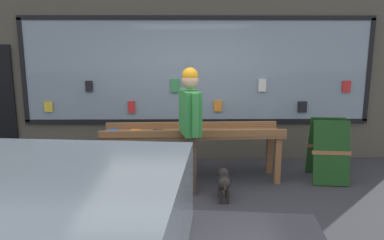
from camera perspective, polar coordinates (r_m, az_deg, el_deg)
name	(u,v)px	position (r m, az deg, el deg)	size (l,w,h in m)	color
ground_plane	(194,212)	(4.91, 0.34, -13.79)	(40.00, 40.00, 0.00)	#2D2D33
shopfront_facade	(190,60)	(6.85, -0.35, 9.06)	(8.29, 0.29, 3.68)	#4C473D
display_table_main	(192,136)	(5.81, 0.08, -2.51)	(2.78, 0.73, 0.86)	brown
person_browsing	(190,120)	(5.20, -0.30, 0.02)	(0.32, 0.68, 1.79)	#4C382D
small_dog	(224,181)	(5.19, 4.87, -9.20)	(0.21, 0.57, 0.39)	black
sandwich_board_sign	(328,149)	(6.22, 20.01, -4.21)	(0.62, 0.70, 0.97)	#193F19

